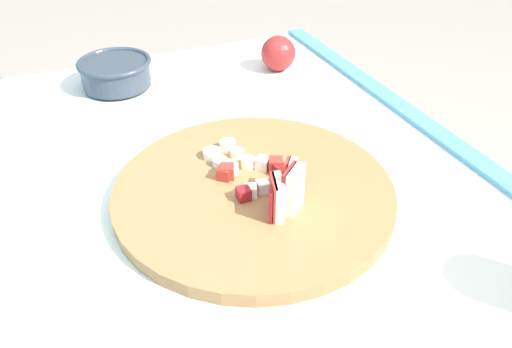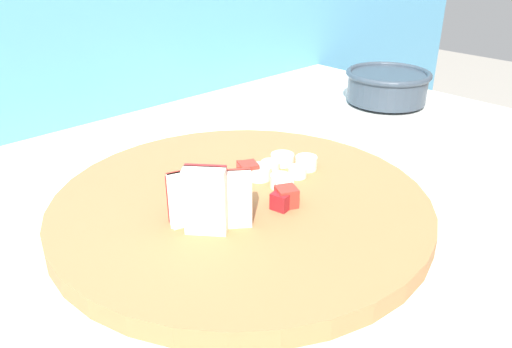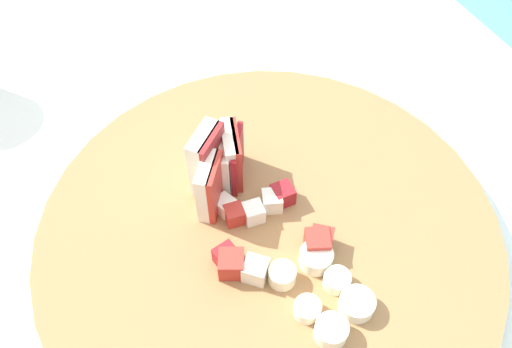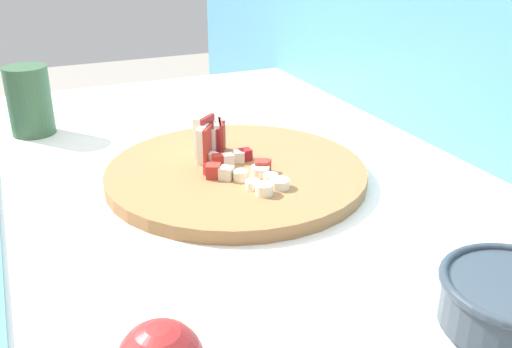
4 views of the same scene
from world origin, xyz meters
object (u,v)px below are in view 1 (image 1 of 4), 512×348
Objects in this scene: apple_wedge_fan at (285,192)px; cutting_board at (256,192)px; apple_dice_pile at (256,177)px; ceramic_bowl at (116,72)px; whole_apple at (278,53)px; banana_slice_rows at (228,157)px.

cutting_board is at bearing 13.96° from apple_wedge_fan.
apple_dice_pile is 0.46m from ceramic_bowl.
apple_dice_pile is at bearing 8.73° from apple_wedge_fan.
apple_wedge_fan is 0.51m from whole_apple.
apple_wedge_fan is 0.53m from ceramic_bowl.
ceramic_bowl is (0.45, 0.12, 0.02)m from cutting_board.
whole_apple is (0.46, -0.21, -0.01)m from apple_wedge_fan.
banana_slice_rows is (0.07, 0.02, -0.00)m from apple_dice_pile.
banana_slice_rows is at bearing -164.78° from ceramic_bowl.
whole_apple is at bearing -98.70° from ceramic_bowl.
banana_slice_rows is (0.14, 0.03, -0.02)m from apple_wedge_fan.
apple_wedge_fan is at bearing 155.51° from whole_apple.
ceramic_bowl is (0.44, 0.12, 0.00)m from apple_dice_pile.
apple_wedge_fan reaches higher than apple_dice_pile.
ceramic_bowl is 0.35m from whole_apple.
apple_wedge_fan is 0.65× the size of apple_dice_pile.
apple_wedge_fan is at bearing -166.04° from cutting_board.
whole_apple is (-0.05, -0.34, 0.00)m from ceramic_bowl.
banana_slice_rows is 0.59× the size of ceramic_bowl.
cutting_board is at bearing 151.28° from apple_dice_pile.
cutting_board is at bearing -170.02° from banana_slice_rows.
apple_wedge_fan is (-0.06, -0.02, 0.04)m from cutting_board.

